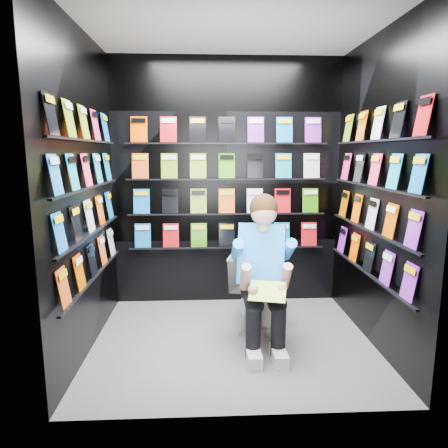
{
  "coord_description": "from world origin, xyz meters",
  "views": [
    {
      "loc": [
        -0.23,
        -3.24,
        1.63
      ],
      "look_at": [
        -0.07,
        0.15,
        1.02
      ],
      "focal_mm": 32.0,
      "sensor_mm": 36.0,
      "label": 1
    }
  ],
  "objects": [
    {
      "name": "floor",
      "position": [
        0.0,
        0.0,
        0.0
      ],
      "size": [
        2.4,
        2.4,
        0.0
      ],
      "primitive_type": "plane",
      "color": "slate",
      "rests_on": "ground"
    },
    {
      "name": "ceiling",
      "position": [
        0.0,
        0.0,
        2.6
      ],
      "size": [
        2.4,
        2.4,
        0.0
      ],
      "primitive_type": "plane",
      "color": "white",
      "rests_on": "floor"
    },
    {
      "name": "wall_back",
      "position": [
        0.0,
        1.0,
        1.3
      ],
      "size": [
        2.4,
        0.04,
        2.6
      ],
      "primitive_type": "cube",
      "color": "black",
      "rests_on": "floor"
    },
    {
      "name": "wall_front",
      "position": [
        0.0,
        -1.0,
        1.3
      ],
      "size": [
        2.4,
        0.04,
        2.6
      ],
      "primitive_type": "cube",
      "color": "black",
      "rests_on": "floor"
    },
    {
      "name": "wall_left",
      "position": [
        -1.2,
        0.0,
        1.3
      ],
      "size": [
        0.04,
        2.0,
        2.6
      ],
      "primitive_type": "cube",
      "color": "black",
      "rests_on": "floor"
    },
    {
      "name": "wall_right",
      "position": [
        1.2,
        0.0,
        1.3
      ],
      "size": [
        0.04,
        2.0,
        2.6
      ],
      "primitive_type": "cube",
      "color": "black",
      "rests_on": "floor"
    },
    {
      "name": "comics_back",
      "position": [
        0.0,
        0.97,
        1.31
      ],
      "size": [
        2.1,
        0.06,
        1.37
      ],
      "primitive_type": null,
      "color": "red",
      "rests_on": "wall_back"
    },
    {
      "name": "comics_left",
      "position": [
        -1.17,
        0.0,
        1.31
      ],
      "size": [
        0.06,
        1.7,
        1.37
      ],
      "primitive_type": null,
      "color": "red",
      "rests_on": "wall_left"
    },
    {
      "name": "comics_right",
      "position": [
        1.17,
        0.0,
        1.31
      ],
      "size": [
        0.06,
        1.7,
        1.37
      ],
      "primitive_type": null,
      "color": "red",
      "rests_on": "wall_right"
    },
    {
      "name": "toilet",
      "position": [
        0.24,
        0.38,
        0.37
      ],
      "size": [
        0.59,
        0.83,
        0.73
      ],
      "primitive_type": "imported",
      "rotation": [
        0.0,
        0.0,
        2.89
      ],
      "color": "white",
      "rests_on": "floor"
    },
    {
      "name": "longbox",
      "position": [
        0.32,
        0.46,
        0.16
      ],
      "size": [
        0.37,
        0.48,
        0.32
      ],
      "primitive_type": "cube",
      "rotation": [
        0.0,
        0.0,
        0.37
      ],
      "color": "silver",
      "rests_on": "floor"
    },
    {
      "name": "longbox_lid",
      "position": [
        0.32,
        0.46,
        0.34
      ],
      "size": [
        0.4,
        0.51,
        0.03
      ],
      "primitive_type": "cube",
      "rotation": [
        0.0,
        0.0,
        0.37
      ],
      "color": "silver",
      "rests_on": "longbox"
    },
    {
      "name": "reader",
      "position": [
        0.24,
        -0.0,
        0.77
      ],
      "size": [
        0.69,
        0.87,
        1.4
      ],
      "primitive_type": null,
      "rotation": [
        0.0,
        0.0,
        -0.25
      ],
      "color": "#1A7CE8",
      "rests_on": "toilet"
    },
    {
      "name": "held_comic",
      "position": [
        0.24,
        -0.35,
        0.58
      ],
      "size": [
        0.31,
        0.23,
        0.12
      ],
      "primitive_type": "cube",
      "rotation": [
        -0.96,
        0.0,
        -0.25
      ],
      "color": "green",
      "rests_on": "reader"
    }
  ]
}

